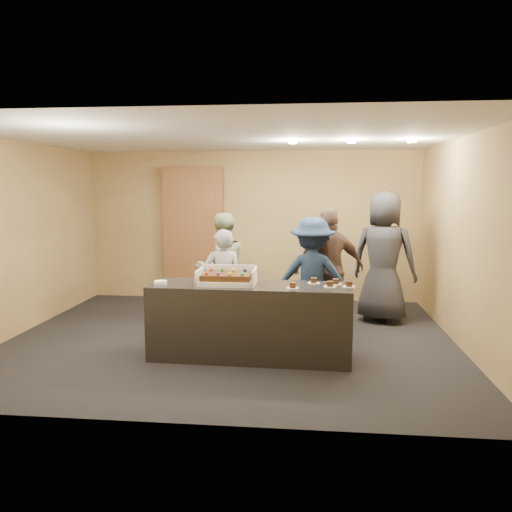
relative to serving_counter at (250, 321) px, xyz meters
name	(u,v)px	position (x,y,z in m)	size (l,w,h in m)	color
room	(230,241)	(-0.35, 0.72, 0.90)	(6.04, 6.00, 2.70)	black
serving_counter	(250,321)	(0.00, 0.00, 0.00)	(2.40, 0.70, 0.90)	black
storage_cabinet	(194,234)	(-1.41, 3.13, 0.76)	(1.10, 0.15, 2.43)	brown
cake_box	(227,280)	(-0.28, 0.03, 0.50)	(0.69, 0.47, 0.20)	white
sheet_cake	(227,276)	(-0.28, 0.00, 0.55)	(0.58, 0.40, 0.11)	#361F0C
plate_stack	(161,282)	(-1.07, -0.08, 0.47)	(0.16, 0.16, 0.04)	white
slice_a	(293,286)	(0.51, -0.17, 0.47)	(0.15, 0.15, 0.07)	white
slice_b	(314,281)	(0.76, 0.16, 0.47)	(0.15, 0.15, 0.07)	white
slice_c	(330,285)	(0.94, -0.05, 0.47)	(0.15, 0.15, 0.07)	white
slice_d	(336,283)	(1.02, 0.11, 0.47)	(0.15, 0.15, 0.07)	white
slice_e	(349,285)	(1.16, -0.02, 0.47)	(0.15, 0.15, 0.07)	white
person_server_grey	(223,283)	(-0.49, 0.90, 0.29)	(0.54, 0.36, 1.48)	gray
person_sage_man	(222,269)	(-0.60, 1.48, 0.39)	(0.81, 0.63, 1.68)	#9FAF80
person_navy_man	(312,277)	(0.75, 0.99, 0.37)	(1.07, 0.61, 1.65)	#182945
person_brown_extra	(330,269)	(1.00, 1.39, 0.43)	(1.03, 0.43, 1.77)	brown
person_dark_suit	(384,257)	(1.84, 1.87, 0.55)	(0.98, 0.64, 2.01)	#27272B
ceiling_spotlights	(351,142)	(1.25, 1.22, 2.22)	(1.72, 0.12, 0.03)	#FFEAC6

